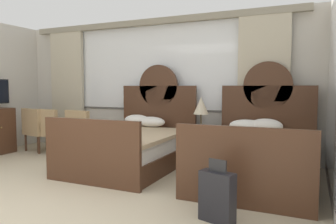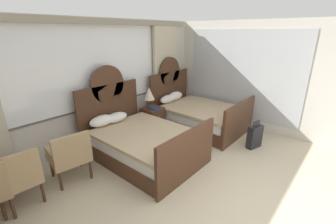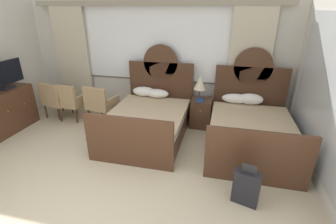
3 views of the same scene
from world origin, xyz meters
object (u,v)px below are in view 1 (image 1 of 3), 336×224
object	(u,v)px
nightstand_between_beds	(203,145)
armchair_by_window_centre	(53,129)
table_lamp_on_nightstand	(201,106)
book_on_nightstand	(200,126)
armchair_by_window_right	(39,128)
suitcase_on_floor	(217,196)
bed_near_window	(132,146)
armchair_by_window_left	(84,131)
bed_near_mirror	(257,157)

from	to	relation	value
nightstand_between_beds	armchair_by_window_centre	distance (m)	3.14
table_lamp_on_nightstand	book_on_nightstand	size ratio (longest dim) A/B	2.00
armchair_by_window_centre	armchair_by_window_right	bearing A→B (deg)	179.74
table_lamp_on_nightstand	suitcase_on_floor	size ratio (longest dim) A/B	0.82
bed_near_window	nightstand_between_beds	size ratio (longest dim) A/B	3.34
table_lamp_on_nightstand	armchair_by_window_right	size ratio (longest dim) A/B	0.58
nightstand_between_beds	suitcase_on_floor	world-z (taller)	nightstand_between_beds
bed_near_window	table_lamp_on_nightstand	world-z (taller)	bed_near_window
armchair_by_window_left	table_lamp_on_nightstand	bearing A→B (deg)	9.29
nightstand_between_beds	table_lamp_on_nightstand	bearing A→B (deg)	149.00
armchair_by_window_right	bed_near_mirror	bearing A→B (deg)	-4.58
bed_near_window	armchair_by_window_left	xyz separation A→B (m)	(-1.29, 0.36, 0.14)
nightstand_between_beds	suitcase_on_floor	bearing A→B (deg)	-69.04
table_lamp_on_nightstand	book_on_nightstand	xyz separation A→B (m)	(0.03, -0.13, -0.35)
armchair_by_window_left	suitcase_on_floor	bearing A→B (deg)	-31.30
bed_near_window	armchair_by_window_centre	bearing A→B (deg)	170.21
armchair_by_window_centre	suitcase_on_floor	bearing A→B (deg)	-25.91
nightstand_between_beds	armchair_by_window_centre	size ratio (longest dim) A/B	0.72
table_lamp_on_nightstand	suitcase_on_floor	distance (m)	2.60
table_lamp_on_nightstand	armchair_by_window_centre	xyz separation A→B (m)	(-3.05, -0.37, -0.52)
nightstand_between_beds	book_on_nightstand	bearing A→B (deg)	-109.53
bed_near_mirror	bed_near_window	bearing A→B (deg)	-179.99
suitcase_on_floor	table_lamp_on_nightstand	bearing A→B (deg)	112.01
nightstand_between_beds	armchair_by_window_left	size ratio (longest dim) A/B	0.72
nightstand_between_beds	armchair_by_window_left	bearing A→B (deg)	-171.87
bed_near_window	suitcase_on_floor	xyz separation A→B (m)	(1.90, -1.57, -0.10)
armchair_by_window_right	nightstand_between_beds	bearing A→B (deg)	5.40
bed_near_window	table_lamp_on_nightstand	size ratio (longest dim) A/B	4.19
armchair_by_window_centre	suitcase_on_floor	distance (m)	4.43
armchair_by_window_right	suitcase_on_floor	bearing A→B (deg)	-23.97
suitcase_on_floor	armchair_by_window_right	bearing A→B (deg)	156.03
bed_near_mirror	armchair_by_window_centre	world-z (taller)	bed_near_mirror
bed_near_mirror	table_lamp_on_nightstand	distance (m)	1.46
bed_near_window	armchair_by_window_centre	xyz separation A→B (m)	(-2.09, 0.36, 0.14)
nightstand_between_beds	table_lamp_on_nightstand	world-z (taller)	table_lamp_on_nightstand
nightstand_between_beds	table_lamp_on_nightstand	xyz separation A→B (m)	(-0.06, 0.04, 0.69)
suitcase_on_floor	bed_near_window	bearing A→B (deg)	140.28
bed_near_window	nightstand_between_beds	world-z (taller)	bed_near_window
armchair_by_window_right	suitcase_on_floor	size ratio (longest dim) A/B	1.43
bed_near_window	armchair_by_window_centre	distance (m)	2.12
bed_near_mirror	suitcase_on_floor	xyz separation A→B (m)	(-0.15, -1.58, -0.10)
table_lamp_on_nightstand	armchair_by_window_left	xyz separation A→B (m)	(-2.25, -0.37, -0.52)
book_on_nightstand	suitcase_on_floor	world-z (taller)	book_on_nightstand
bed_near_mirror	armchair_by_window_centre	bearing A→B (deg)	175.03
bed_near_window	armchair_by_window_right	size ratio (longest dim) A/B	2.42
armchair_by_window_centre	suitcase_on_floor	world-z (taller)	armchair_by_window_centre
bed_near_window	armchair_by_window_left	bearing A→B (deg)	164.35
armchair_by_window_right	suitcase_on_floor	xyz separation A→B (m)	(4.36, -1.94, -0.24)
armchair_by_window_left	suitcase_on_floor	world-z (taller)	armchair_by_window_left
nightstand_between_beds	suitcase_on_floor	distance (m)	2.43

